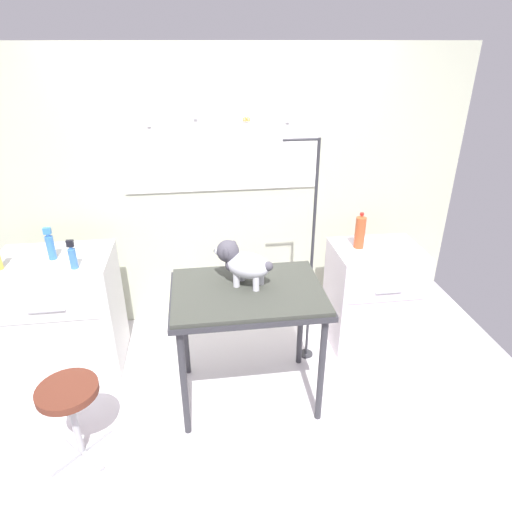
{
  "coord_description": "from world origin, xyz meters",
  "views": [
    {
      "loc": [
        -0.23,
        -2.24,
        2.31
      ],
      "look_at": [
        0.11,
        0.22,
        1.09
      ],
      "focal_mm": 31.02,
      "sensor_mm": 36.0,
      "label": 1
    }
  ],
  "objects_px": {
    "cabinet_right": "(372,295)",
    "spray_bottle_short": "(50,246)",
    "dog": "(242,263)",
    "grooming_table": "(248,301)",
    "soda_bottle": "(360,231)",
    "counter_left": "(64,313)",
    "stool": "(69,400)",
    "grooming_arm": "(310,266)"
  },
  "relations": [
    {
      "from": "cabinet_right",
      "to": "spray_bottle_short",
      "type": "relative_size",
      "value": 3.59
    },
    {
      "from": "spray_bottle_short",
      "to": "dog",
      "type": "bearing_deg",
      "value": -19.14
    },
    {
      "from": "grooming_table",
      "to": "dog",
      "type": "relative_size",
      "value": 2.56
    },
    {
      "from": "spray_bottle_short",
      "to": "soda_bottle",
      "type": "xyz_separation_m",
      "value": [
        2.25,
        0.05,
        -0.04
      ]
    },
    {
      "from": "counter_left",
      "to": "stool",
      "type": "height_order",
      "value": "counter_left"
    },
    {
      "from": "stool",
      "to": "soda_bottle",
      "type": "xyz_separation_m",
      "value": [
        2.03,
        0.94,
        0.54
      ]
    },
    {
      "from": "grooming_table",
      "to": "grooming_arm",
      "type": "xyz_separation_m",
      "value": [
        0.51,
        0.37,
        0.03
      ]
    },
    {
      "from": "dog",
      "to": "cabinet_right",
      "type": "bearing_deg",
      "value": 22.06
    },
    {
      "from": "grooming_arm",
      "to": "spray_bottle_short",
      "type": "distance_m",
      "value": 1.84
    },
    {
      "from": "dog",
      "to": "soda_bottle",
      "type": "relative_size",
      "value": 1.35
    },
    {
      "from": "dog",
      "to": "soda_bottle",
      "type": "distance_m",
      "value": 1.09
    },
    {
      "from": "grooming_table",
      "to": "counter_left",
      "type": "bearing_deg",
      "value": 158.05
    },
    {
      "from": "grooming_arm",
      "to": "stool",
      "type": "bearing_deg",
      "value": -154.93
    },
    {
      "from": "grooming_arm",
      "to": "cabinet_right",
      "type": "distance_m",
      "value": 0.72
    },
    {
      "from": "spray_bottle_short",
      "to": "soda_bottle",
      "type": "distance_m",
      "value": 2.25
    },
    {
      "from": "soda_bottle",
      "to": "counter_left",
      "type": "bearing_deg",
      "value": -179.22
    },
    {
      "from": "stool",
      "to": "grooming_table",
      "type": "bearing_deg",
      "value": 19.02
    },
    {
      "from": "dog",
      "to": "soda_bottle",
      "type": "bearing_deg",
      "value": 27.12
    },
    {
      "from": "grooming_table",
      "to": "stool",
      "type": "bearing_deg",
      "value": -160.98
    },
    {
      "from": "soda_bottle",
      "to": "grooming_arm",
      "type": "bearing_deg",
      "value": -155.45
    },
    {
      "from": "dog",
      "to": "grooming_table",
      "type": "bearing_deg",
      "value": -70.59
    },
    {
      "from": "grooming_table",
      "to": "counter_left",
      "type": "relative_size",
      "value": 1.08
    },
    {
      "from": "counter_left",
      "to": "stool",
      "type": "bearing_deg",
      "value": -74.84
    },
    {
      "from": "soda_bottle",
      "to": "stool",
      "type": "bearing_deg",
      "value": -155.04
    },
    {
      "from": "grooming_table",
      "to": "cabinet_right",
      "type": "bearing_deg",
      "value": 25.78
    },
    {
      "from": "stool",
      "to": "soda_bottle",
      "type": "bearing_deg",
      "value": 24.96
    },
    {
      "from": "grooming_table",
      "to": "cabinet_right",
      "type": "xyz_separation_m",
      "value": [
        1.09,
        0.53,
        -0.36
      ]
    },
    {
      "from": "grooming_arm",
      "to": "stool",
      "type": "height_order",
      "value": "grooming_arm"
    },
    {
      "from": "grooming_table",
      "to": "spray_bottle_short",
      "type": "relative_size",
      "value": 4.21
    },
    {
      "from": "grooming_table",
      "to": "stool",
      "type": "xyz_separation_m",
      "value": [
        -1.09,
        -0.37,
        -0.35
      ]
    },
    {
      "from": "grooming_arm",
      "to": "soda_bottle",
      "type": "distance_m",
      "value": 0.5
    },
    {
      "from": "stool",
      "to": "spray_bottle_short",
      "type": "xyz_separation_m",
      "value": [
        -0.23,
        0.9,
        0.59
      ]
    },
    {
      "from": "grooming_table",
      "to": "counter_left",
      "type": "xyz_separation_m",
      "value": [
        -1.33,
        0.54,
        -0.32
      ]
    },
    {
      "from": "grooming_arm",
      "to": "spray_bottle_short",
      "type": "height_order",
      "value": "grooming_arm"
    },
    {
      "from": "counter_left",
      "to": "soda_bottle",
      "type": "distance_m",
      "value": 2.33
    },
    {
      "from": "stool",
      "to": "soda_bottle",
      "type": "relative_size",
      "value": 1.84
    },
    {
      "from": "grooming_arm",
      "to": "spray_bottle_short",
      "type": "bearing_deg",
      "value": 175.28
    },
    {
      "from": "dog",
      "to": "counter_left",
      "type": "bearing_deg",
      "value": 160.49
    },
    {
      "from": "spray_bottle_short",
      "to": "soda_bottle",
      "type": "height_order",
      "value": "spray_bottle_short"
    },
    {
      "from": "grooming_table",
      "to": "spray_bottle_short",
      "type": "xyz_separation_m",
      "value": [
        -1.31,
        0.52,
        0.24
      ]
    },
    {
      "from": "grooming_arm",
      "to": "dog",
      "type": "bearing_deg",
      "value": -150.87
    },
    {
      "from": "counter_left",
      "to": "cabinet_right",
      "type": "xyz_separation_m",
      "value": [
        2.42,
        -0.01,
        -0.04
      ]
    }
  ]
}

